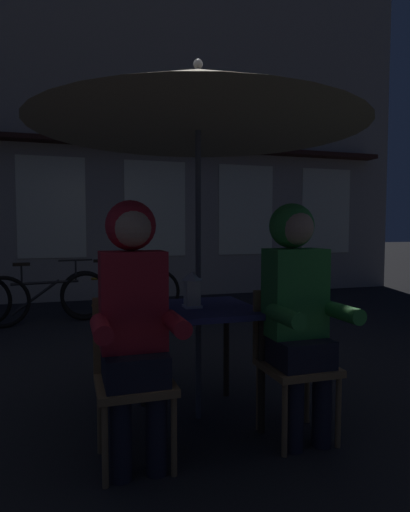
{
  "coord_description": "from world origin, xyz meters",
  "views": [
    {
      "loc": [
        -0.8,
        -2.7,
        1.25
      ],
      "look_at": [
        0.0,
        -0.15,
        1.08
      ],
      "focal_mm": 30.69,
      "sensor_mm": 36.0,
      "label": 1
    }
  ],
  "objects_px": {
    "cafe_table": "(198,322)",
    "bicycle_third": "(122,292)",
    "patio_umbrella": "(198,100)",
    "chair_left": "(133,369)",
    "lantern": "(192,289)",
    "person_right_hooded": "(297,297)",
    "bicycle_second": "(46,298)",
    "person_left_hooded": "(134,306)",
    "chair_right": "(292,354)"
  },
  "relations": [
    {
      "from": "cafe_table",
      "to": "bicycle_third",
      "type": "bearing_deg",
      "value": 91.34
    },
    {
      "from": "cafe_table",
      "to": "patio_umbrella",
      "type": "distance_m",
      "value": 1.42
    },
    {
      "from": "chair_left",
      "to": "lantern",
      "type": "bearing_deg",
      "value": 39.72
    },
    {
      "from": "cafe_table",
      "to": "chair_left",
      "type": "distance_m",
      "value": 0.62
    },
    {
      "from": "lantern",
      "to": "person_right_hooded",
      "type": "relative_size",
      "value": 0.17
    },
    {
      "from": "cafe_table",
      "to": "bicycle_second",
      "type": "bearing_deg",
      "value": 108.22
    },
    {
      "from": "bicycle_second",
      "to": "person_left_hooded",
      "type": "bearing_deg",
      "value": -80.72
    },
    {
      "from": "person_right_hooded",
      "to": "cafe_table",
      "type": "bearing_deg",
      "value": 138.43
    },
    {
      "from": "chair_right",
      "to": "person_left_hooded",
      "type": "height_order",
      "value": "person_left_hooded"
    },
    {
      "from": "patio_umbrella",
      "to": "chair_left",
      "type": "xyz_separation_m",
      "value": [
        -0.48,
        -0.37,
        -1.57
      ]
    },
    {
      "from": "person_right_hooded",
      "to": "chair_right",
      "type": "bearing_deg",
      "value": 90.0
    },
    {
      "from": "lantern",
      "to": "chair_left",
      "type": "xyz_separation_m",
      "value": [
        -0.44,
        -0.36,
        -0.37
      ]
    },
    {
      "from": "chair_left",
      "to": "bicycle_second",
      "type": "bearing_deg",
      "value": 99.42
    },
    {
      "from": "cafe_table",
      "to": "chair_right",
      "type": "height_order",
      "value": "chair_right"
    },
    {
      "from": "patio_umbrella",
      "to": "chair_right",
      "type": "xyz_separation_m",
      "value": [
        0.48,
        -0.37,
        -1.57
      ]
    },
    {
      "from": "cafe_table",
      "to": "patio_umbrella",
      "type": "xyz_separation_m",
      "value": [
        0.0,
        0.0,
        1.42
      ]
    },
    {
      "from": "cafe_table",
      "to": "bicycle_third",
      "type": "distance_m",
      "value": 3.56
    },
    {
      "from": "cafe_table",
      "to": "lantern",
      "type": "xyz_separation_m",
      "value": [
        -0.04,
        -0.01,
        0.22
      ]
    },
    {
      "from": "person_right_hooded",
      "to": "bicycle_third",
      "type": "distance_m",
      "value": 4.05
    },
    {
      "from": "person_left_hooded",
      "to": "person_right_hooded",
      "type": "bearing_deg",
      "value": 0.0
    },
    {
      "from": "cafe_table",
      "to": "person_right_hooded",
      "type": "xyz_separation_m",
      "value": [
        0.48,
        -0.43,
        0.21
      ]
    },
    {
      "from": "lantern",
      "to": "bicycle_second",
      "type": "height_order",
      "value": "lantern"
    },
    {
      "from": "chair_right",
      "to": "bicycle_third",
      "type": "distance_m",
      "value": 3.96
    },
    {
      "from": "patio_umbrella",
      "to": "chair_left",
      "type": "relative_size",
      "value": 2.66
    },
    {
      "from": "bicycle_third",
      "to": "lantern",
      "type": "bearing_deg",
      "value": -89.36
    },
    {
      "from": "person_right_hooded",
      "to": "bicycle_third",
      "type": "bearing_deg",
      "value": 98.06
    },
    {
      "from": "lantern",
      "to": "chair_right",
      "type": "relative_size",
      "value": 0.27
    },
    {
      "from": "patio_umbrella",
      "to": "lantern",
      "type": "bearing_deg",
      "value": -171.91
    },
    {
      "from": "chair_right",
      "to": "person_right_hooded",
      "type": "relative_size",
      "value": 0.62
    },
    {
      "from": "lantern",
      "to": "chair_left",
      "type": "height_order",
      "value": "lantern"
    },
    {
      "from": "chair_right",
      "to": "patio_umbrella",
      "type": "bearing_deg",
      "value": 142.45
    },
    {
      "from": "chair_left",
      "to": "bicycle_third",
      "type": "distance_m",
      "value": 3.94
    },
    {
      "from": "person_left_hooded",
      "to": "person_right_hooded",
      "type": "xyz_separation_m",
      "value": [
        0.96,
        0.0,
        0.0
      ]
    },
    {
      "from": "lantern",
      "to": "chair_right",
      "type": "bearing_deg",
      "value": -34.73
    },
    {
      "from": "patio_umbrella",
      "to": "lantern",
      "type": "xyz_separation_m",
      "value": [
        -0.04,
        -0.01,
        -1.2
      ]
    },
    {
      "from": "patio_umbrella",
      "to": "lantern",
      "type": "distance_m",
      "value": 1.2
    },
    {
      "from": "patio_umbrella",
      "to": "person_right_hooded",
      "type": "height_order",
      "value": "patio_umbrella"
    },
    {
      "from": "lantern",
      "to": "bicycle_third",
      "type": "height_order",
      "value": "lantern"
    },
    {
      "from": "lantern",
      "to": "bicycle_second",
      "type": "bearing_deg",
      "value": 107.51
    },
    {
      "from": "bicycle_third",
      "to": "bicycle_second",
      "type": "bearing_deg",
      "value": -166.72
    },
    {
      "from": "cafe_table",
      "to": "chair_left",
      "type": "height_order",
      "value": "chair_left"
    },
    {
      "from": "lantern",
      "to": "person_left_hooded",
      "type": "bearing_deg",
      "value": -136.14
    },
    {
      "from": "person_right_hooded",
      "to": "bicycle_second",
      "type": "bearing_deg",
      "value": 112.78
    },
    {
      "from": "chair_left",
      "to": "person_left_hooded",
      "type": "relative_size",
      "value": 0.62
    },
    {
      "from": "bicycle_second",
      "to": "lantern",
      "type": "bearing_deg",
      "value": -72.49
    },
    {
      "from": "chair_left",
      "to": "person_right_hooded",
      "type": "xyz_separation_m",
      "value": [
        0.96,
        -0.06,
        0.36
      ]
    },
    {
      "from": "cafe_table",
      "to": "patio_umbrella",
      "type": "relative_size",
      "value": 0.32
    },
    {
      "from": "bicycle_third",
      "to": "chair_left",
      "type": "bearing_deg",
      "value": -95.78
    },
    {
      "from": "patio_umbrella",
      "to": "bicycle_third",
      "type": "relative_size",
      "value": 1.37
    },
    {
      "from": "chair_right",
      "to": "person_right_hooded",
      "type": "distance_m",
      "value": 0.36
    }
  ]
}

